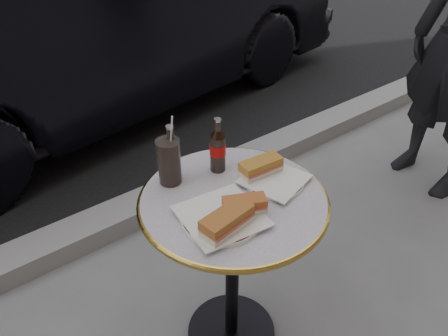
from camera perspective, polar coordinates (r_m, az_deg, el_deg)
ground at (r=1.96m, az=0.95°, el=-20.84°), size 80.00×80.00×0.00m
curb at (r=2.45m, az=-12.23°, el=-5.77°), size 40.00×0.20×0.12m
bistro_table at (r=1.67m, az=1.08°, el=-13.72°), size 0.62×0.62×0.73m
plate_left at (r=1.33m, az=-0.36°, el=-6.52°), size 0.31×0.31×0.01m
plate_right at (r=1.48m, az=6.54°, el=-1.66°), size 0.22×0.22×0.01m
sandwich_left_a at (r=1.26m, az=0.40°, el=-7.03°), size 0.17×0.10×0.06m
sandwich_left_b at (r=1.32m, az=2.69°, el=-4.92°), size 0.15×0.11×0.05m
sandwich_right at (r=1.49m, az=4.82°, el=0.08°), size 0.15×0.08×0.05m
cola_bottle_left at (r=1.45m, az=-6.87°, el=1.96°), size 0.07×0.07×0.21m
cola_bottle_right at (r=1.48m, az=-0.84°, el=3.04°), size 0.07×0.07×0.20m
cola_glass at (r=1.44m, az=-7.18°, el=0.87°), size 0.09×0.09×0.16m
parked_car at (r=3.48m, az=-16.21°, el=18.09°), size 2.09×4.35×1.37m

